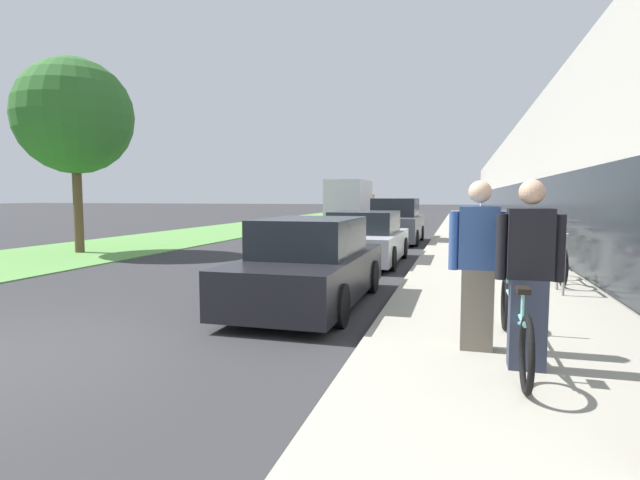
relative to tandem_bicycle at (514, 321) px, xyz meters
name	(u,v)px	position (x,y,z in m)	size (l,w,h in m)	color
sidewalk_slab	(474,232)	(0.10, 19.68, -0.43)	(3.42, 70.00, 0.14)	#A39E8E
storefront_facade	(590,184)	(6.84, 27.68, 2.04)	(10.01, 70.00, 5.09)	#BCB7AD
lawn_strip	(266,225)	(-12.27, 23.68, -0.49)	(5.48, 70.00, 0.03)	#5B9347
tandem_bicycle	(514,321)	(0.00, 0.00, 0.00)	(0.52, 2.73, 0.83)	black
person_rider	(529,275)	(0.08, -0.36, 0.54)	(0.61, 0.24, 1.79)	#33384C
person_bystander	(478,265)	(-0.36, 0.15, 0.54)	(0.61, 0.24, 1.80)	#756B5B
bike_rack_hoop	(561,263)	(1.11, 3.84, 0.15)	(0.05, 0.60, 0.84)	gray
cruiser_bike_nearest	(557,262)	(1.25, 4.97, 0.02)	(0.52, 1.82, 0.91)	black
cruiser_bike_middle	(542,249)	(1.35, 7.51, 0.02)	(0.52, 1.86, 0.91)	black
cruiser_bike_farthest	(524,239)	(1.25, 10.10, 0.04)	(0.52, 1.78, 0.96)	black
parked_sedan_curbside	(310,266)	(-2.90, 2.40, 0.15)	(1.77, 4.25, 1.42)	black
vintage_roadster_curbside	(365,239)	(-2.99, 7.73, 0.13)	(1.95, 4.30, 1.38)	silver
parked_sedan_far	(395,223)	(-2.94, 13.81, 0.26)	(1.95, 4.32, 1.70)	#4C5156
moving_truck	(351,201)	(-7.79, 28.06, 0.94)	(2.45, 6.17, 2.85)	orange
street_tree_near	(74,117)	(-12.04, 7.59, 3.71)	(3.52, 3.52, 5.99)	brown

